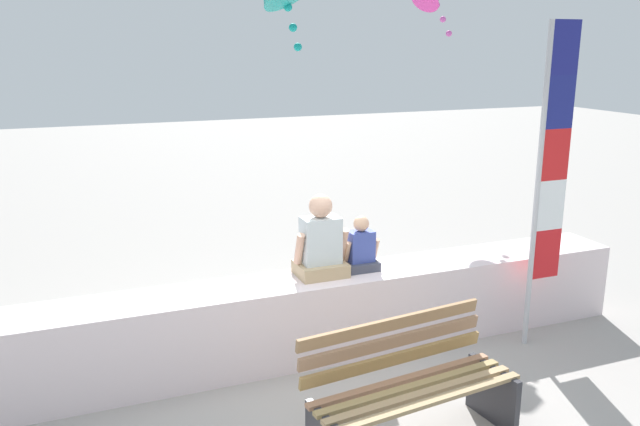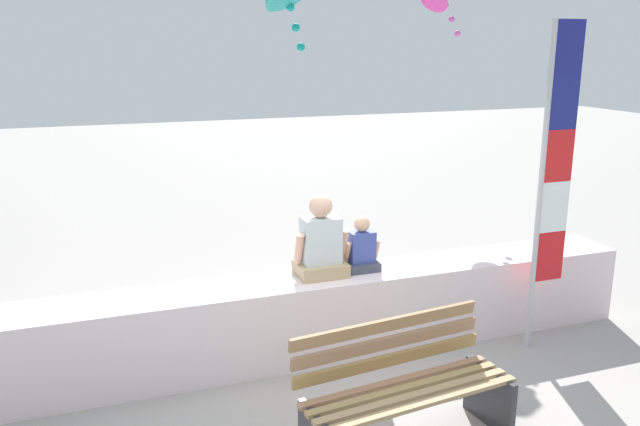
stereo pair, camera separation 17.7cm
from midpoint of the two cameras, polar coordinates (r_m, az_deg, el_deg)
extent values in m
plane|color=#9C9792|center=(5.50, 1.77, -16.22)|extent=(40.00, 40.00, 0.00)
cube|color=silver|center=(6.03, -1.18, -9.24)|extent=(6.72, 0.60, 0.76)
cube|color=#987D57|center=(4.67, 10.26, -16.13)|extent=(1.56, 0.25, 0.03)
cube|color=#9F815B|center=(4.74, 9.43, -15.54)|extent=(1.56, 0.25, 0.03)
cube|color=#987F4F|center=(4.82, 8.62, -14.97)|extent=(1.56, 0.25, 0.03)
cube|color=#A27254|center=(4.90, 7.85, -14.41)|extent=(1.56, 0.25, 0.03)
cube|color=#A37D48|center=(4.92, 7.19, -12.67)|extent=(1.56, 0.22, 0.10)
cube|color=#9D7557|center=(4.88, 7.09, -11.20)|extent=(1.56, 0.22, 0.10)
cube|color=#99734D|center=(4.84, 6.99, -9.72)|extent=(1.56, 0.22, 0.10)
cube|color=#2D2D33|center=(5.30, 15.57, -15.26)|extent=(0.11, 0.53, 0.45)
cube|color=tan|center=(5.97, 0.92, -4.90)|extent=(0.45, 0.36, 0.12)
cube|color=silver|center=(5.89, 0.93, -2.40)|extent=(0.34, 0.22, 0.43)
cylinder|color=#DBA88B|center=(5.82, -0.96, -3.14)|extent=(0.07, 0.17, 0.31)
cylinder|color=#DBA88B|center=(5.96, 2.91, -2.71)|extent=(0.07, 0.17, 0.31)
sphere|color=#DBA88B|center=(5.80, 0.95, 0.62)|extent=(0.21, 0.21, 0.21)
cube|color=#3B3F4E|center=(6.13, 4.47, -4.63)|extent=(0.31, 0.25, 0.08)
cube|color=#3C4CA1|center=(6.07, 4.50, -2.96)|extent=(0.24, 0.15, 0.29)
cylinder|color=#DBA885|center=(6.01, 3.28, -3.46)|extent=(0.05, 0.12, 0.21)
cylinder|color=#DBA885|center=(6.12, 5.80, -3.16)|extent=(0.05, 0.12, 0.21)
sphere|color=#DBA885|center=(6.00, 4.55, -0.97)|extent=(0.15, 0.15, 0.15)
cylinder|color=#B7B7BC|center=(6.23, 19.52, 1.68)|extent=(0.05, 0.05, 3.02)
cube|color=red|center=(6.50, 20.24, -3.56)|extent=(0.30, 0.02, 0.47)
cube|color=white|center=(6.37, 20.62, 0.49)|extent=(0.30, 0.02, 0.47)
cube|color=red|center=(6.28, 21.00, 4.69)|extent=(0.30, 0.02, 0.47)
cube|color=navy|center=(6.22, 21.41, 8.98)|extent=(0.30, 0.02, 0.47)
cube|color=navy|center=(6.20, 21.82, 13.33)|extent=(0.30, 0.02, 0.47)
sphere|color=#C952AA|center=(9.05, 11.54, 17.44)|extent=(0.08, 0.08, 0.08)
sphere|color=#C952AA|center=(8.99, 12.04, 16.29)|extent=(0.08, 0.08, 0.08)
sphere|color=#C952AA|center=(8.93, 12.54, 15.12)|extent=(0.08, 0.08, 0.08)
sphere|color=#129D97|center=(6.33, -1.77, 17.60)|extent=(0.08, 0.08, 0.08)
sphere|color=#129D97|center=(6.41, -1.32, 15.95)|extent=(0.08, 0.08, 0.08)
sphere|color=#129D97|center=(6.50, -0.89, 14.35)|extent=(0.08, 0.08, 0.08)
camera|label=1|loc=(0.09, -89.12, 0.23)|focal=36.50mm
camera|label=2|loc=(0.09, 90.88, -0.23)|focal=36.50mm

